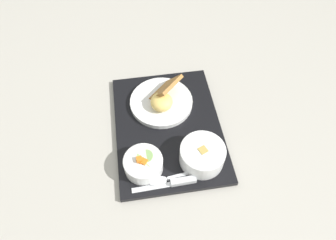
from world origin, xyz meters
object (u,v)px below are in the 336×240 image
(knife, at_px, (178,182))
(bowl_soup, at_px, (202,154))
(bowl_salad, at_px, (143,163))
(plate_main, at_px, (162,100))
(spoon, at_px, (168,179))

(knife, bearing_deg, bowl_soup, -144.41)
(bowl_soup, xyz_separation_m, knife, (-0.06, 0.08, -0.03))
(bowl_salad, xyz_separation_m, knife, (-0.06, -0.09, -0.02))
(plate_main, relative_size, spoon, 1.30)
(bowl_soup, xyz_separation_m, plate_main, (0.23, 0.09, -0.02))
(knife, bearing_deg, bowl_salad, -36.67)
(bowl_soup, relative_size, plate_main, 0.63)
(knife, xyz_separation_m, spoon, (0.02, 0.03, -0.00))
(bowl_salad, xyz_separation_m, bowl_soup, (0.00, -0.17, 0.01))
(knife, height_order, spoon, knife)
(plate_main, bearing_deg, bowl_soup, -159.04)
(bowl_salad, height_order, knife, bowl_salad)
(plate_main, distance_m, knife, 0.29)
(bowl_salad, xyz_separation_m, plate_main, (0.23, -0.08, -0.01))
(bowl_soup, xyz_separation_m, spoon, (-0.05, 0.11, -0.03))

